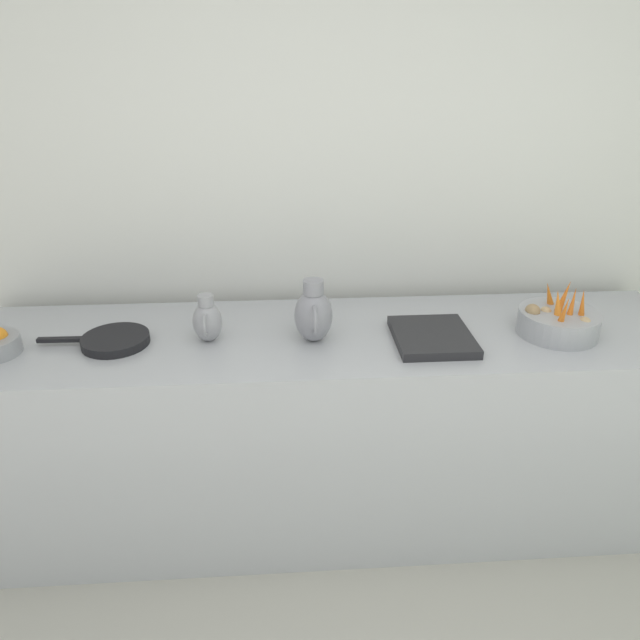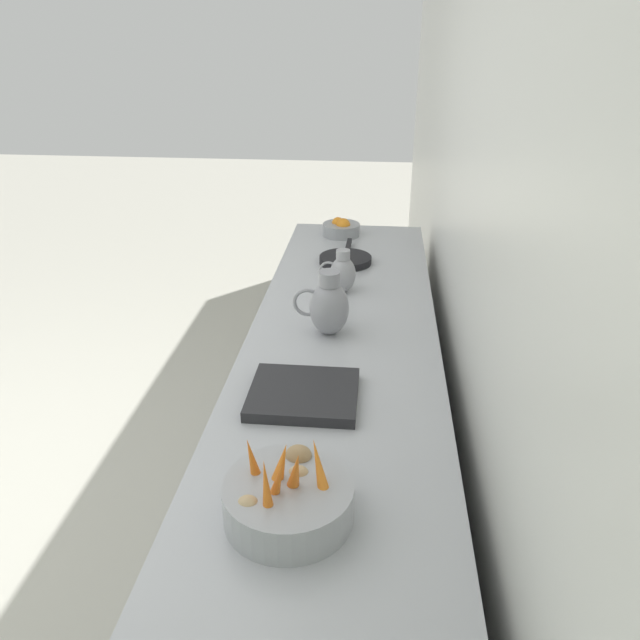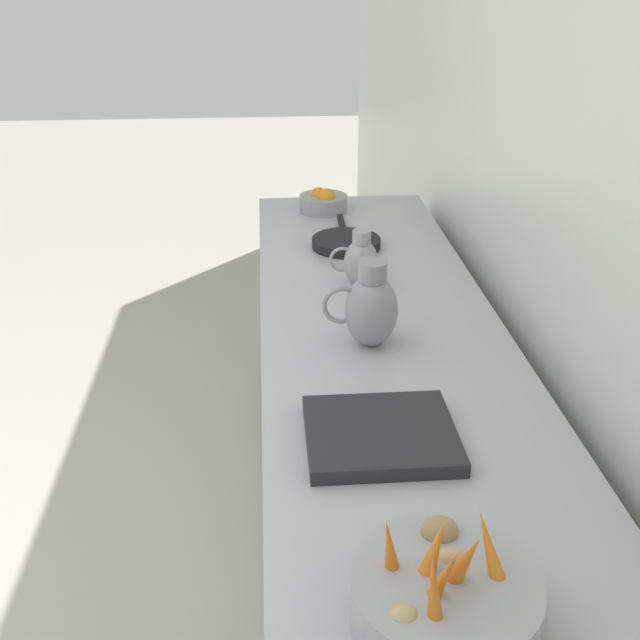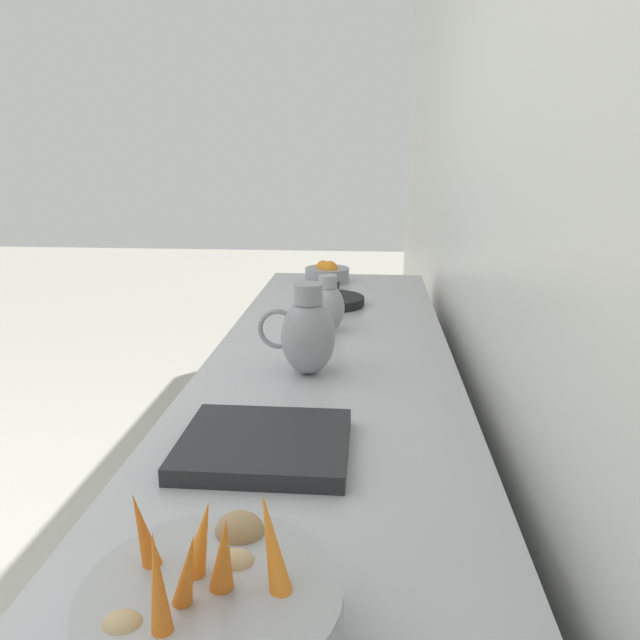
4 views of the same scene
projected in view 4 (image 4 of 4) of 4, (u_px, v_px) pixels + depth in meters
name	position (u px, v px, depth m)	size (l,w,h in m)	color
tile_wall_left	(609.00, 165.00, 0.93)	(0.10, 9.36, 3.00)	silver
prep_counter	(325.00, 536.00, 1.73)	(0.73, 3.00, 0.93)	#ADAFB5
vegetable_colander	(213.00, 616.00, 0.73)	(0.31, 0.31, 0.22)	#9EA0A5
orange_bowl	(327.00, 274.00, 2.85)	(0.21, 0.21, 0.10)	gray
metal_pitcher_tall	(307.00, 334.00, 1.66)	(0.21, 0.15, 0.25)	gray
metal_pitcher_short	(327.00, 306.00, 2.06)	(0.16, 0.11, 0.19)	#939399
counter_sink_basin	(265.00, 444.00, 1.24)	(0.34, 0.30, 0.04)	#232326
skillet_on_counter	(332.00, 300.00, 2.43)	(0.26, 0.43, 0.03)	black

